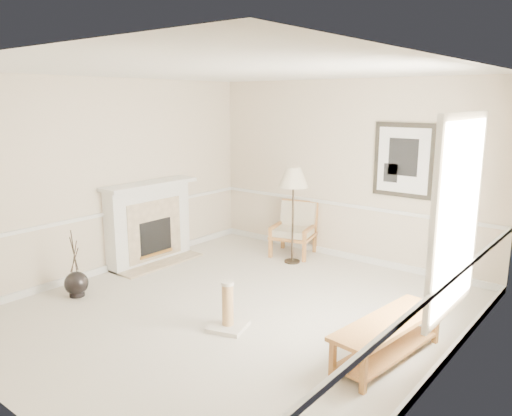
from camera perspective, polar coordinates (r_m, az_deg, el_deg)
The scene contains 8 objects.
ground at distance 6.37m, azimuth -2.35°, elevation -11.59°, with size 5.50×5.50×0.00m, color silver.
room at distance 5.84m, azimuth -0.98°, elevation 5.28°, with size 5.04×5.54×2.92m.
fireplace at distance 8.17m, azimuth -12.07°, elevation -1.70°, with size 0.64×1.64×1.31m.
floor_vase at distance 7.15m, azimuth -19.85°, elevation -8.17°, with size 0.31×0.31×0.92m.
armchair at distance 8.50m, azimuth 4.51°, elevation -2.08°, with size 0.83×0.86×0.88m.
floor_lamp at distance 7.83m, azimuth 4.30°, elevation 3.23°, with size 0.60×0.60×1.55m.
bench at distance 5.32m, azimuth 14.90°, elevation -13.67°, with size 0.63×1.54×0.43m.
scratching_post at distance 5.84m, azimuth -3.24°, elevation -11.99°, with size 0.50×0.50×0.57m.
Camera 1 is at (3.84, -4.38, 2.58)m, focal length 35.00 mm.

